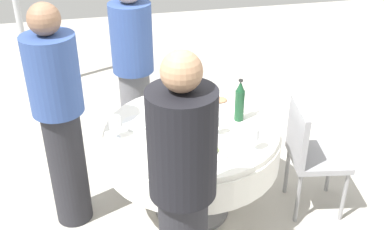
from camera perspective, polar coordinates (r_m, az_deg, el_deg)
ground_plane at (r=3.65m, az=0.00°, el=-11.45°), size 10.00×10.00×0.00m
dining_table at (r=3.30m, az=0.00°, el=-3.72°), size 1.24×1.24×0.74m
bottle_green_west at (r=2.90m, az=-3.88°, el=-2.00°), size 0.06×0.06×0.31m
bottle_dark_green_east at (r=3.35m, az=0.83°, el=2.78°), size 0.06×0.06×0.31m
bottle_dark_green_right at (r=3.25m, az=5.87°, el=1.68°), size 0.07×0.07×0.31m
bottle_green_rear at (r=2.87m, az=-1.81°, el=-2.34°), size 0.06×0.06×0.30m
bottle_amber_left at (r=3.19m, az=0.68°, el=1.01°), size 0.06×0.06×0.29m
wine_glass_rear at (r=2.94m, az=7.66°, el=-2.44°), size 0.06×0.06×0.16m
wine_glass_left at (r=3.13m, az=-2.44°, el=-0.24°), size 0.06×0.06×0.15m
wine_glass_south at (r=3.08m, az=-9.46°, el=-1.03°), size 0.08×0.08×0.16m
wine_glass_mid at (r=3.08m, az=2.96°, el=-0.76°), size 0.07×0.07×0.14m
plate_far at (r=3.52m, az=-3.75°, el=1.65°), size 0.21×0.21×0.04m
plate_near at (r=3.52m, az=3.46°, el=1.67°), size 0.24×0.24×0.04m
plate_outer at (r=3.27m, az=-6.77°, el=-1.00°), size 0.20×0.20×0.02m
plate_front at (r=2.94m, az=2.36°, el=-4.51°), size 0.22×0.22×0.04m
person_west at (r=3.89m, az=-7.21°, el=5.83°), size 0.34×0.34×1.61m
person_east at (r=3.21m, az=-15.91°, el=-0.33°), size 0.34×0.34×1.63m
person_right at (r=2.40m, az=-1.12°, el=-9.95°), size 0.34×0.34×1.66m
chair_south at (r=3.48m, az=14.17°, el=-4.15°), size 0.46×0.46×0.87m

